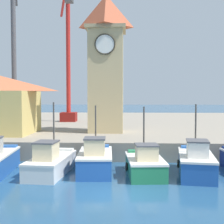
% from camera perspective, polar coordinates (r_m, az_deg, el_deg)
% --- Properties ---
extents(ground_plane, '(300.00, 300.00, 0.00)m').
position_cam_1_polar(ground_plane, '(15.46, 1.29, -14.96)').
color(ground_plane, navy).
extents(quay_wharf, '(120.00, 40.00, 1.38)m').
position_cam_1_polar(quay_wharf, '(42.32, 2.19, -2.52)').
color(quay_wharf, gray).
rests_on(quay_wharf, ground).
extents(fishing_boat_left_outer, '(2.36, 5.08, 4.36)m').
position_cam_1_polar(fishing_boat_left_outer, '(19.59, -11.17, -9.03)').
color(fishing_boat_left_outer, silver).
rests_on(fishing_boat_left_outer, ground).
extents(fishing_boat_left_inner, '(2.31, 4.69, 4.15)m').
position_cam_1_polar(fishing_boat_left_inner, '(19.61, -3.08, -8.70)').
color(fishing_boat_left_inner, '#2356A8').
rests_on(fishing_boat_left_inner, ground).
extents(fishing_boat_mid_left, '(2.38, 4.30, 4.10)m').
position_cam_1_polar(fishing_boat_mid_left, '(18.98, 6.03, -9.42)').
color(fishing_boat_mid_left, '#237A4C').
rests_on(fishing_boat_mid_left, ground).
extents(fishing_boat_center, '(2.63, 5.13, 4.24)m').
position_cam_1_polar(fishing_boat_center, '(19.56, 15.11, -8.85)').
color(fishing_boat_center, '#2356A8').
rests_on(fishing_boat_center, ground).
extents(clock_tower, '(3.63, 3.63, 14.26)m').
position_cam_1_polar(clock_tower, '(29.31, -1.08, 9.55)').
color(clock_tower, tan).
rests_on(clock_tower, quay_wharf).
extents(port_crane_near, '(3.40, 9.15, 20.58)m').
position_cam_1_polar(port_crane_near, '(38.86, -17.48, 9.00)').
color(port_crane_near, '#353539').
rests_on(port_crane_near, quay_wharf).
extents(port_crane_far, '(3.67, 9.63, 18.99)m').
position_cam_1_polar(port_crane_far, '(41.68, -8.04, 8.38)').
color(port_crane_far, maroon).
rests_on(port_crane_far, quay_wharf).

